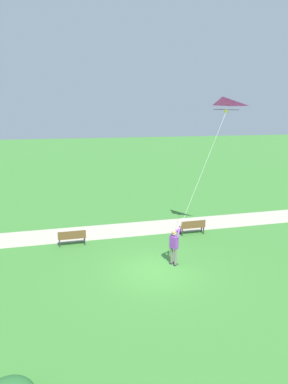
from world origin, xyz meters
TOP-DOWN VIEW (x-y plane):
  - ground_plane at (0.00, 0.00)m, footprint 120.00×120.00m
  - walkway_path at (5.54, 2.00)m, footprint 4.59×32.09m
  - person_kite_flyer at (0.52, -1.01)m, footprint 0.55×0.62m
  - flying_kite at (2.43, -3.84)m, footprint 2.55×3.27m
  - park_bench_near_walkway at (4.21, -3.10)m, footprint 0.54×1.53m
  - park_bench_far_walkway at (3.73, 3.88)m, footprint 0.54×1.53m

SIDE VIEW (x-z plane):
  - ground_plane at x=0.00m, z-range 0.00..0.00m
  - walkway_path at x=5.54m, z-range 0.00..0.02m
  - park_bench_near_walkway at x=4.21m, z-range 0.07..0.95m
  - park_bench_far_walkway at x=3.73m, z-range 0.07..0.95m
  - person_kite_flyer at x=0.52m, z-range 0.13..1.96m
  - flying_kite at x=2.43m, z-range 4.41..10.39m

